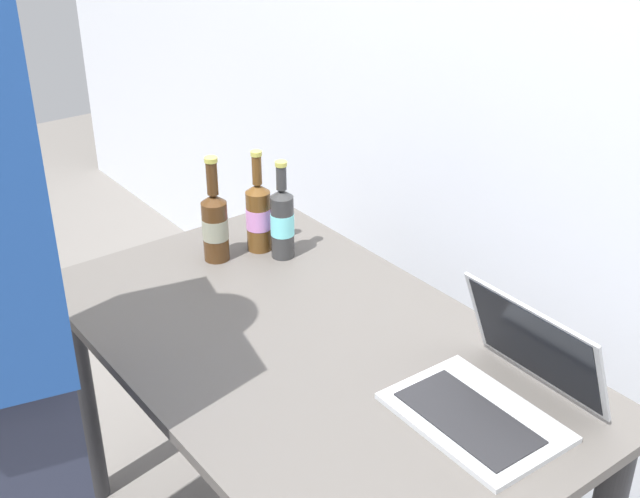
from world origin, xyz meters
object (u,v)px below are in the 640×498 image
object	(u,v)px
laptop	(498,388)
beer_bottle_dark	(259,215)
beer_bottle_amber	(215,224)
beer_bottle_green	(282,221)

from	to	relation	value
laptop	beer_bottle_dark	distance (m)	0.86
laptop	beer_bottle_dark	xyz separation A→B (m)	(-0.86, 0.01, 0.05)
beer_bottle_dark	beer_bottle_amber	xyz separation A→B (m)	(-0.02, -0.12, 0.00)
beer_bottle_green	laptop	bearing A→B (deg)	-2.49
beer_bottle_amber	beer_bottle_green	distance (m)	0.18
laptop	beer_bottle_dark	bearing A→B (deg)	179.49
beer_bottle_dark	beer_bottle_amber	world-z (taller)	beer_bottle_amber
beer_bottle_green	beer_bottle_amber	bearing A→B (deg)	-122.14
beer_bottle_dark	beer_bottle_green	xyz separation A→B (m)	(0.07, 0.03, 0.00)
laptop	beer_bottle_green	size ratio (longest dim) A/B	1.25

